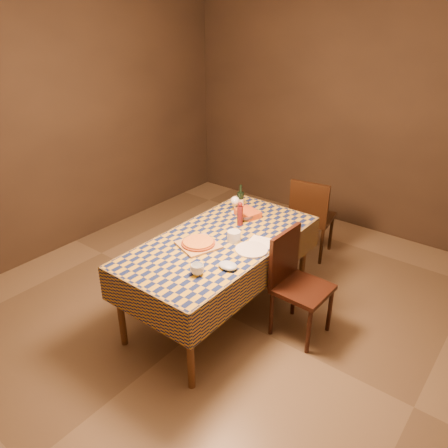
% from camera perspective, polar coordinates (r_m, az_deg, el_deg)
% --- Properties ---
extents(room, '(5.00, 5.10, 2.70)m').
position_cam_1_polar(room, '(3.49, -0.51, 6.33)').
color(room, brown).
rests_on(room, ground).
extents(dining_table, '(0.94, 1.84, 0.77)m').
position_cam_1_polar(dining_table, '(3.77, -0.47, -3.07)').
color(dining_table, brown).
rests_on(dining_table, ground).
extents(cutting_board, '(0.39, 0.39, 0.02)m').
position_cam_1_polar(cutting_board, '(3.64, -3.37, -2.75)').
color(cutting_board, tan).
rests_on(cutting_board, dining_table).
extents(pizza, '(0.32, 0.32, 0.03)m').
position_cam_1_polar(pizza, '(3.63, -3.38, -2.43)').
color(pizza, '#8D3817').
rests_on(pizza, cutting_board).
extents(pepper_mill, '(0.06, 0.06, 0.22)m').
position_cam_1_polar(pepper_mill, '(3.94, 2.12, 1.28)').
color(pepper_mill, '#501214').
rests_on(pepper_mill, dining_table).
extents(bowl, '(0.21, 0.21, 0.05)m').
position_cam_1_polar(bowl, '(4.08, 2.81, 1.00)').
color(bowl, '#5B454C').
rests_on(bowl, dining_table).
extents(wine_glass, '(0.09, 0.09, 0.17)m').
position_cam_1_polar(wine_glass, '(4.17, 1.45, 3.00)').
color(wine_glass, white).
rests_on(wine_glass, dining_table).
extents(wine_bottle, '(0.09, 0.09, 0.27)m').
position_cam_1_polar(wine_bottle, '(4.22, 2.16, 3.00)').
color(wine_bottle, black).
rests_on(wine_bottle, dining_table).
extents(deli_tub, '(0.12, 0.12, 0.09)m').
position_cam_1_polar(deli_tub, '(3.68, 1.31, -1.62)').
color(deli_tub, silver).
rests_on(deli_tub, dining_table).
extents(takeout_container, '(0.26, 0.22, 0.06)m').
position_cam_1_polar(takeout_container, '(4.14, 3.13, 1.43)').
color(takeout_container, '#C84F1A').
rests_on(takeout_container, dining_table).
extents(white_plate, '(0.35, 0.35, 0.02)m').
position_cam_1_polar(white_plate, '(3.57, 3.61, -3.37)').
color(white_plate, silver).
rests_on(white_plate, dining_table).
extents(tumbler, '(0.13, 0.13, 0.08)m').
position_cam_1_polar(tumbler, '(3.26, -3.51, -5.94)').
color(tumbler, white).
rests_on(tumbler, dining_table).
extents(flour_patch, '(0.26, 0.22, 0.00)m').
position_cam_1_polar(flour_patch, '(3.71, 5.05, -2.35)').
color(flour_patch, white).
rests_on(flour_patch, dining_table).
extents(flour_bag, '(0.16, 0.12, 0.05)m').
position_cam_1_polar(flour_bag, '(3.33, 0.52, -5.46)').
color(flour_bag, '#ABC0DB').
rests_on(flour_bag, dining_table).
extents(chair_far, '(0.48, 0.49, 0.93)m').
position_cam_1_polar(chair_far, '(4.85, 11.27, 1.26)').
color(chair_far, black).
rests_on(chair_far, ground).
extents(chair_right, '(0.44, 0.43, 0.93)m').
position_cam_1_polar(chair_right, '(3.72, 9.24, -7.01)').
color(chair_right, black).
rests_on(chair_right, ground).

